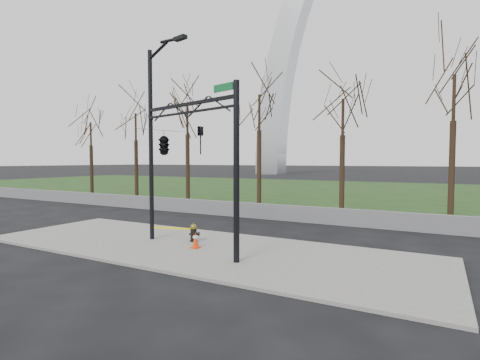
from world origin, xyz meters
The scene contains 11 objects.
ground centered at (0.00, 0.00, 0.00)m, with size 500.00×500.00×0.00m, color black.
sidewalk centered at (0.00, 0.00, 0.05)m, with size 18.00×6.00×0.10m, color slate.
grass_strip centered at (0.00, 30.00, 0.03)m, with size 120.00×40.00×0.06m, color black.
guardrail centered at (0.00, 8.00, 0.45)m, with size 60.00×0.30×0.90m, color #59595B.
gateway_arch centered at (0.00, 75.00, 32.50)m, with size 66.00×6.00×65.00m, color #B8BAC0, non-canonical shape.
tree_row centered at (-0.12, 12.00, 4.38)m, with size 45.75×4.00×8.76m.
fire_hydrant centered at (-0.59, 0.70, 0.45)m, with size 0.48×0.31×0.77m.
traffic_cone centered at (0.14, -0.21, 0.40)m, with size 0.33×0.33×0.61m.
street_light centered at (-2.20, 0.18, 4.69)m, with size 2.36×0.73×8.21m.
traffic_signal_mast centered at (-0.67, -0.32, 4.15)m, with size 4.95×2.54×6.00m.
caution_tape centered at (-1.02, 0.38, 0.48)m, with size 2.57×0.91×0.40m.
Camera 1 is at (8.25, -11.48, 3.42)m, focal length 27.40 mm.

